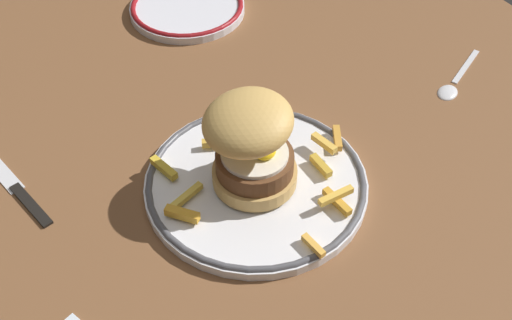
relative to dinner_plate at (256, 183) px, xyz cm
name	(u,v)px	position (x,y,z in cm)	size (l,w,h in cm)	color
ground_plane	(223,188)	(-2.58, 3.51, -2.84)	(116.20, 106.07, 4.00)	brown
dinner_plate	(256,183)	(0.00, 0.00, 0.00)	(26.04, 26.04, 1.60)	silver
burger	(251,143)	(-0.46, 0.27, 6.35)	(10.88, 10.92, 11.42)	tan
fries_pile	(264,178)	(0.50, -0.85, 1.33)	(24.57, 21.73, 1.62)	gold
side_plate	(187,7)	(9.41, 37.85, 0.00)	(18.17, 18.17, 1.60)	silver
knife	(16,187)	(-24.44, 13.93, -0.58)	(5.41, 17.89, 0.70)	black
spoon	(452,85)	(32.71, 2.44, -0.48)	(12.68, 7.41, 0.90)	silver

